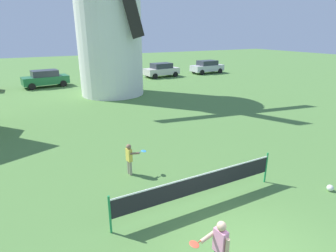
# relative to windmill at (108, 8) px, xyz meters

# --- Properties ---
(windmill) EXTENTS (9.90, 5.76, 14.35)m
(windmill) POSITION_rel_windmill_xyz_m (0.00, 0.00, 0.00)
(windmill) COLOR white
(windmill) RESTS_ON ground_plane
(tennis_net) EXTENTS (5.54, 0.06, 1.10)m
(tennis_net) POSITION_rel_windmill_xyz_m (-2.45, -16.36, -5.99)
(tennis_net) COLOR #238E4C
(tennis_net) RESTS_ON ground_plane
(player_near) EXTENTS (0.79, 0.47, 1.35)m
(player_near) POSITION_rel_windmill_xyz_m (-3.56, -18.71, -5.92)
(player_near) COLOR #333338
(player_near) RESTS_ON ground_plane
(player_far) EXTENTS (0.73, 0.42, 1.18)m
(player_far) POSITION_rel_windmill_xyz_m (-3.62, -13.64, -6.01)
(player_far) COLOR #9E937F
(player_far) RESTS_ON ground_plane
(stray_ball) EXTENTS (0.21, 0.21, 0.21)m
(stray_ball) POSITION_rel_windmill_xyz_m (1.76, -17.79, -6.57)
(stray_ball) COLOR silver
(stray_ball) RESTS_ON ground_plane
(parked_car_green) EXTENTS (4.18, 2.26, 1.56)m
(parked_car_green) POSITION_rel_windmill_xyz_m (-4.62, 6.01, -5.87)
(parked_car_green) COLOR #1E6638
(parked_car_green) RESTS_ON ground_plane
(parked_car_blue) EXTENTS (3.81, 1.89, 1.56)m
(parked_car_blue) POSITION_rel_windmill_xyz_m (1.75, 5.88, -5.87)
(parked_car_blue) COLOR #334C99
(parked_car_blue) RESTS_ON ground_plane
(parked_car_cream) EXTENTS (4.10, 2.15, 1.56)m
(parked_car_cream) POSITION_rel_windmill_xyz_m (7.67, 6.27, -5.87)
(parked_car_cream) COLOR silver
(parked_car_cream) RESTS_ON ground_plane
(parked_car_silver) EXTENTS (4.20, 2.02, 1.56)m
(parked_car_silver) POSITION_rel_windmill_xyz_m (14.04, 6.28, -5.87)
(parked_car_silver) COLOR silver
(parked_car_silver) RESTS_ON ground_plane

